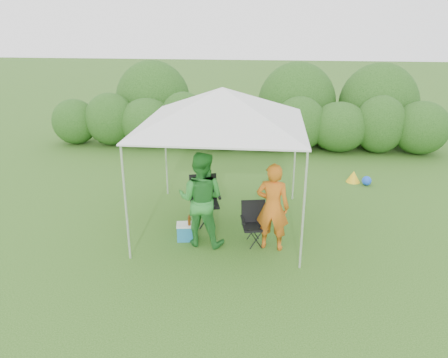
# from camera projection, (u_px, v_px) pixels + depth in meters

# --- Properties ---
(ground) EXTENTS (70.00, 70.00, 0.00)m
(ground) POSITION_uv_depth(u_px,v_px,m) (220.00, 236.00, 8.60)
(ground) COLOR #3A6720
(hedge) EXTENTS (12.66, 1.53, 1.80)m
(hedge) POSITION_uv_depth(u_px,v_px,m) (246.00, 124.00, 13.87)
(hedge) COLOR #29561A
(hedge) RESTS_ON ground
(canopy) EXTENTS (3.10, 3.10, 2.83)m
(canopy) POSITION_uv_depth(u_px,v_px,m) (222.00, 107.00, 8.19)
(canopy) COLOR silver
(canopy) RESTS_ON ground
(chair_right) EXTENTS (0.57, 0.53, 0.81)m
(chair_right) POSITION_uv_depth(u_px,v_px,m) (254.00, 220.00, 8.22)
(chair_right) COLOR black
(chair_right) RESTS_ON ground
(chair_left) EXTENTS (0.72, 0.69, 1.00)m
(chair_left) POSITION_uv_depth(u_px,v_px,m) (204.00, 197.00, 9.00)
(chair_left) COLOR black
(chair_left) RESTS_ON ground
(man) EXTENTS (0.66, 0.49, 1.66)m
(man) POSITION_uv_depth(u_px,v_px,m) (273.00, 207.00, 7.88)
(man) COLOR #C85E16
(man) RESTS_ON ground
(woman) EXTENTS (0.97, 0.81, 1.81)m
(woman) POSITION_uv_depth(u_px,v_px,m) (201.00, 199.00, 8.03)
(woman) COLOR #2A802E
(woman) RESTS_ON ground
(cooler) EXTENTS (0.43, 0.34, 0.33)m
(cooler) POSITION_uv_depth(u_px,v_px,m) (187.00, 232.00, 8.41)
(cooler) COLOR teal
(cooler) RESTS_ON ground
(bottle) EXTENTS (0.06, 0.06, 0.22)m
(bottle) POSITION_uv_depth(u_px,v_px,m) (189.00, 220.00, 8.28)
(bottle) COLOR #592D0C
(bottle) RESTS_ON cooler
(lawn_toy) EXTENTS (0.60, 0.50, 0.30)m
(lawn_toy) POSITION_uv_depth(u_px,v_px,m) (357.00, 178.00, 11.25)
(lawn_toy) COLOR gold
(lawn_toy) RESTS_ON ground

